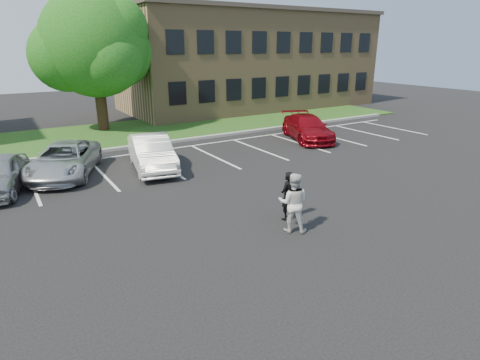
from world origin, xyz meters
name	(u,v)px	position (x,y,z in m)	size (l,w,h in m)	color
ground_plane	(257,226)	(0.00, 0.00, 0.00)	(90.00, 90.00, 0.00)	black
curb	(136,146)	(0.00, 12.00, 0.07)	(40.00, 0.30, 0.15)	gray
grass_strip	(116,134)	(0.00, 16.00, 0.04)	(44.00, 8.00, 0.08)	#1E3D0B
stall_lines	(181,156)	(1.40, 8.95, 0.01)	(34.00, 5.36, 0.01)	silver
office_building	(249,60)	(14.00, 21.99, 4.16)	(22.40, 10.40, 8.30)	#94794F
tree	(96,46)	(-0.22, 17.78, 5.35)	(7.80, 7.20, 8.80)	black
man_black_suit	(287,196)	(1.15, -0.06, 0.81)	(0.59, 0.39, 1.62)	black
man_white_shirt	(293,203)	(0.73, -0.86, 0.93)	(0.91, 0.71, 1.87)	silver
car_silver_minivan	(64,160)	(-4.18, 8.73, 0.70)	(2.33, 5.06, 1.41)	#BABCC2
car_white_sedan	(152,153)	(-0.63, 7.61, 0.77)	(1.62, 4.66, 1.53)	white
car_red_compact	(307,128)	(9.42, 8.49, 0.72)	(2.02, 4.97, 1.44)	maroon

